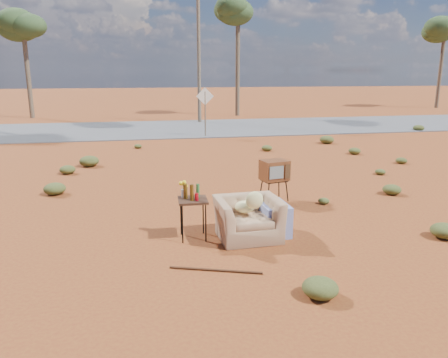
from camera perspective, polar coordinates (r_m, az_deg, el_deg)
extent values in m
plane|color=brown|center=(8.05, -0.18, -7.17)|extent=(140.00, 140.00, 0.00)
cube|color=#565659|center=(22.61, -7.38, 6.55)|extent=(140.00, 7.00, 0.04)
imported|color=#9C7655|center=(7.73, 3.19, -4.29)|extent=(1.14, 0.77, 0.97)
ellipsoid|color=#D7D083|center=(7.74, 2.72, -3.65)|extent=(0.35, 0.35, 0.21)
ellipsoid|color=#D7D083|center=(7.49, 4.00, -2.77)|extent=(0.31, 0.16, 0.31)
cube|color=navy|center=(8.04, 6.51, -5.15)|extent=(0.50, 0.74, 0.57)
cube|color=black|center=(10.02, 6.56, -0.18)|extent=(0.59, 0.49, 0.03)
cylinder|color=black|center=(9.82, 5.83, -1.88)|extent=(0.03, 0.03, 0.47)
cylinder|color=black|center=(10.04, 8.22, -1.59)|extent=(0.03, 0.03, 0.47)
cylinder|color=black|center=(10.13, 4.84, -1.36)|extent=(0.03, 0.03, 0.47)
cylinder|color=black|center=(10.35, 7.18, -1.08)|extent=(0.03, 0.03, 0.47)
cube|color=brown|center=(9.97, 6.60, 1.16)|extent=(0.66, 0.56, 0.45)
cube|color=slate|center=(9.73, 6.87, 0.83)|extent=(0.34, 0.09, 0.28)
cube|color=#472D19|center=(9.87, 8.30, 0.97)|extent=(0.13, 0.05, 0.32)
cube|color=#3B2115|center=(7.65, -4.10, -2.77)|extent=(0.52, 0.52, 0.04)
cylinder|color=black|center=(7.56, -5.46, -5.83)|extent=(0.02, 0.02, 0.71)
cylinder|color=black|center=(7.59, -2.40, -5.69)|extent=(0.02, 0.02, 0.71)
cylinder|color=black|center=(7.94, -5.64, -4.85)|extent=(0.02, 0.02, 0.71)
cylinder|color=black|center=(7.97, -2.73, -4.73)|extent=(0.02, 0.02, 0.71)
cylinder|color=#472E0B|center=(7.65, -5.06, -1.61)|extent=(0.07, 0.07, 0.26)
cylinder|color=#472E0B|center=(7.53, -4.22, -1.77)|extent=(0.07, 0.07, 0.28)
cylinder|color=#2A632B|center=(7.72, -3.44, -1.52)|extent=(0.06, 0.06, 0.24)
cylinder|color=red|center=(7.54, -3.59, -2.34)|extent=(0.06, 0.06, 0.13)
cylinder|color=silver|center=(7.76, -5.32, -1.85)|extent=(0.08, 0.08, 0.14)
ellipsoid|color=yellow|center=(7.72, -5.35, -0.71)|extent=(0.16, 0.16, 0.12)
cylinder|color=#452212|center=(6.64, -1.10, -11.81)|extent=(1.34, 0.50, 0.04)
cylinder|color=brown|center=(19.69, -2.47, 8.43)|extent=(0.06, 0.06, 2.00)
cube|color=silver|center=(19.63, -2.49, 10.75)|extent=(0.78, 0.04, 0.78)
cylinder|color=brown|center=(30.11, -24.30, 12.98)|extent=(0.28, 0.28, 6.00)
ellipsoid|color=#38512A|center=(30.22, -24.79, 17.70)|extent=(3.20, 3.20, 2.20)
cylinder|color=brown|center=(29.10, 1.80, 15.16)|extent=(0.28, 0.28, 7.00)
ellipsoid|color=#38512A|center=(29.31, 1.85, 21.03)|extent=(3.20, 3.20, 2.20)
cylinder|color=brown|center=(39.15, 26.47, 13.09)|extent=(0.28, 0.28, 6.50)
ellipsoid|color=#38512A|center=(39.27, 26.93, 17.08)|extent=(3.20, 3.20, 2.20)
cylinder|color=brown|center=(25.13, -3.32, 16.47)|extent=(0.20, 0.20, 8.00)
ellipsoid|color=#4A5123|center=(11.27, 21.07, -1.29)|extent=(0.44, 0.44, 0.24)
ellipsoid|color=#4A5123|center=(14.24, -17.21, 2.26)|extent=(0.60, 0.60, 0.33)
ellipsoid|color=#4A5123|center=(15.12, 22.16, 2.24)|extent=(0.36, 0.36, 0.20)
ellipsoid|color=#4A5123|center=(16.30, 5.62, 4.04)|extent=(0.40, 0.40, 0.22)
ellipsoid|color=#4A5123|center=(17.11, -11.18, 4.23)|extent=(0.30, 0.30, 0.17)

